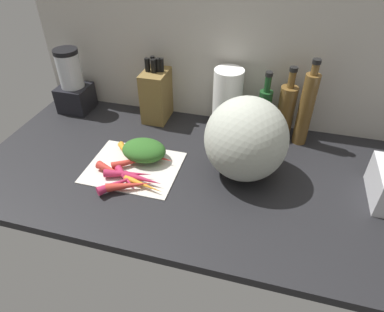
{
  "coord_description": "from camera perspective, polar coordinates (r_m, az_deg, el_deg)",
  "views": [
    {
      "loc": [
        18.45,
        -92.25,
        79.11
      ],
      "look_at": [
        -4.55,
        -8.07,
        11.8
      ],
      "focal_mm": 31.7,
      "sensor_mm": 36.0,
      "label": 1
    }
  ],
  "objects": [
    {
      "name": "carrot_10",
      "position": [
        1.22,
        -13.32,
        -2.41
      ],
      "size": [
        13.2,
        6.56,
        3.02
      ],
      "primitive_type": "cone",
      "rotation": [
        0.0,
        1.57,
        -0.29
      ],
      "color": "red",
      "rests_on": "cutting_board"
    },
    {
      "name": "carrot_4",
      "position": [
        1.31,
        -8.25,
        1.44
      ],
      "size": [
        11.29,
        9.32,
        3.43
      ],
      "primitive_type": "cone",
      "rotation": [
        0.0,
        1.57,
        0.61
      ],
      "color": "red",
      "rests_on": "cutting_board"
    },
    {
      "name": "carrot_6",
      "position": [
        1.17,
        -12.33,
        -4.52
      ],
      "size": [
        11.82,
        13.1,
        3.13
      ],
      "primitive_type": "cone",
      "rotation": [
        0.0,
        1.57,
        0.86
      ],
      "color": "#B2264C",
      "rests_on": "cutting_board"
    },
    {
      "name": "carrot_2",
      "position": [
        1.19,
        -11.04,
        -3.72
      ],
      "size": [
        11.74,
        10.74,
        2.64
      ],
      "primitive_type": "cone",
      "rotation": [
        0.0,
        1.57,
        -0.72
      ],
      "color": "#B2264C",
      "rests_on": "cutting_board"
    },
    {
      "name": "carrot_3",
      "position": [
        1.27,
        -6.65,
        0.02
      ],
      "size": [
        17.34,
        5.59,
        3.19
      ],
      "primitive_type": "cone",
      "rotation": [
        0.0,
        1.57,
        -0.14
      ],
      "color": "red",
      "rests_on": "cutting_board"
    },
    {
      "name": "carrot_0",
      "position": [
        1.15,
        -8.17,
        -4.81
      ],
      "size": [
        15.07,
        5.53,
        2.26
      ],
      "primitive_type": "cone",
      "rotation": [
        0.0,
        1.57,
        -0.22
      ],
      "color": "orange",
      "rests_on": "cutting_board"
    },
    {
      "name": "carrot_8",
      "position": [
        1.29,
        -7.63,
        0.53
      ],
      "size": [
        10.68,
        4.72,
        2.34
      ],
      "primitive_type": "cone",
      "rotation": [
        0.0,
        1.57,
        0.24
      ],
      "color": "red",
      "rests_on": "cutting_board"
    },
    {
      "name": "carrot_7",
      "position": [
        1.15,
        -10.39,
        -4.89
      ],
      "size": [
        15.63,
        9.29,
        3.05
      ],
      "primitive_type": "cone",
      "rotation": [
        0.0,
        1.57,
        0.43
      ],
      "color": "red",
      "rests_on": "cutting_board"
    },
    {
      "name": "ground_plane",
      "position": [
        1.24,
        3.02,
        -3.01
      ],
      "size": [
        170.0,
        80.0,
        3.0
      ],
      "primitive_type": "cube",
      "color": "black"
    },
    {
      "name": "bottle_1",
      "position": [
        1.4,
        15.5,
        7.37
      ],
      "size": [
        6.78,
        6.78,
        29.79
      ],
      "color": "brown",
      "rests_on": "ground_plane"
    },
    {
      "name": "cutting_board",
      "position": [
        1.26,
        -9.78,
        -1.82
      ],
      "size": [
        32.89,
        26.42,
        0.8
      ],
      "primitive_type": "cube",
      "color": "beige",
      "rests_on": "ground_plane"
    },
    {
      "name": "blender_appliance",
      "position": [
        1.63,
        -19.4,
        11.22
      ],
      "size": [
        13.48,
        13.48,
        28.33
      ],
      "color": "black",
      "rests_on": "ground_plane"
    },
    {
      "name": "carrot_1",
      "position": [
        1.17,
        -8.3,
        -3.86
      ],
      "size": [
        14.26,
        4.03,
        2.82
      ],
      "primitive_type": "cone",
      "rotation": [
        0.0,
        1.57,
        -0.09
      ],
      "color": "#B2264C",
      "rests_on": "cutting_board"
    },
    {
      "name": "bottle_0",
      "position": [
        1.39,
        11.99,
        7.46
      ],
      "size": [
        5.25,
        5.25,
        27.26
      ],
      "color": "#19421E",
      "rests_on": "ground_plane"
    },
    {
      "name": "winter_squash",
      "position": [
        1.14,
        9.07,
        2.81
      ],
      "size": [
        28.09,
        27.62,
        29.16
      ],
      "primitive_type": "ellipsoid",
      "color": "#B2B7A8",
      "rests_on": "ground_plane"
    },
    {
      "name": "carrot_5",
      "position": [
        1.2,
        -10.72,
        -2.96
      ],
      "size": [
        16.89,
        6.67,
        3.0
      ],
      "primitive_type": "cone",
      "rotation": [
        0.0,
        1.57,
        0.23
      ],
      "color": "#B2264C",
      "rests_on": "cutting_board"
    },
    {
      "name": "carrot_9",
      "position": [
        1.26,
        -9.43,
        -0.75
      ],
      "size": [
        15.93,
        12.85,
        2.8
      ],
      "primitive_type": "cone",
      "rotation": [
        0.0,
        1.57,
        0.64
      ],
      "color": "red",
      "rests_on": "cutting_board"
    },
    {
      "name": "paper_towel_roll",
      "position": [
        1.4,
        5.91,
        9.27
      ],
      "size": [
        11.76,
        11.76,
        26.34
      ],
      "primitive_type": "cylinder",
      "color": "white",
      "rests_on": "ground_plane"
    },
    {
      "name": "carrot_11",
      "position": [
        1.31,
        -11.23,
        0.65
      ],
      "size": [
        9.23,
        9.98,
        2.49
      ],
      "primitive_type": "cone",
      "rotation": [
        0.0,
        1.57,
        -0.85
      ],
      "color": "orange",
      "rests_on": "cutting_board"
    },
    {
      "name": "carrot_greens_pile",
      "position": [
        1.26,
        -8.12,
        0.9
      ],
      "size": [
        16.55,
        12.73,
        7.0
      ],
      "primitive_type": "ellipsoid",
      "color": "#2D6023",
      "rests_on": "cutting_board"
    },
    {
      "name": "knife_block",
      "position": [
        1.49,
        -5.87,
        10.39
      ],
      "size": [
        10.1,
        16.62,
        27.35
      ],
      "color": "olive",
      "rests_on": "ground_plane"
    },
    {
      "name": "wall_back",
      "position": [
        1.41,
        7.1,
        16.97
      ],
      "size": [
        170.0,
        3.0,
        60.0
      ],
      "primitive_type": "cube",
      "color": "#BCB7AD",
      "rests_on": "ground_plane"
    },
    {
      "name": "bottle_2",
      "position": [
        1.36,
        18.62,
        7.6
      ],
      "size": [
        5.56,
        5.56,
        34.5
      ],
      "color": "brown",
      "rests_on": "ground_plane"
    }
  ]
}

